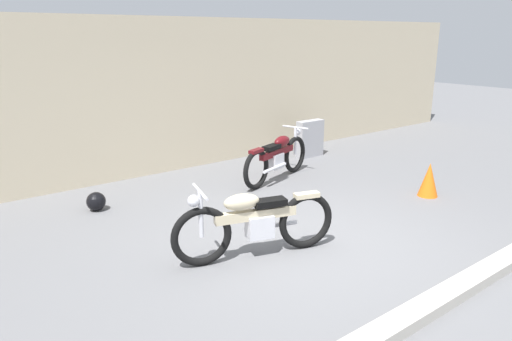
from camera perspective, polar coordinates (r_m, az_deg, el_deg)
ground_plane at (r=6.05m, az=6.66°, el=-8.96°), size 40.00×40.00×0.00m
building_wall at (r=9.07m, az=-12.37°, el=8.58°), size 18.00×0.30×2.85m
curb_strip at (r=5.09m, az=20.92°, el=-14.36°), size 18.00×0.24×0.12m
stone_marker at (r=10.26m, az=6.46°, el=3.81°), size 0.64×0.20×0.78m
helmet at (r=7.50m, az=-18.59°, el=-3.52°), size 0.28×0.28×0.28m
traffic_cone at (r=8.19m, az=19.98°, el=-1.04°), size 0.32×0.32×0.55m
motorcycle_maroon at (r=8.53m, az=2.57°, el=1.63°), size 1.91×0.78×0.88m
motorcycle_cream at (r=5.58m, az=-0.19°, el=-6.18°), size 1.96×0.80×0.90m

